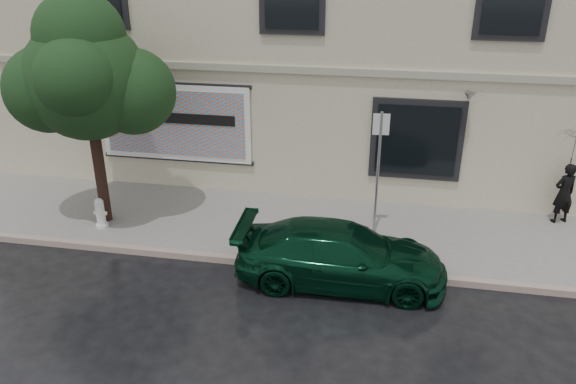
% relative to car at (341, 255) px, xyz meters
% --- Properties ---
extents(ground, '(90.00, 90.00, 0.00)m').
position_rel_car_xyz_m(ground, '(-1.70, -1.20, -0.63)').
color(ground, black).
rests_on(ground, ground).
extents(sidewalk, '(20.00, 3.50, 0.15)m').
position_rel_car_xyz_m(sidewalk, '(-1.70, 2.05, -0.55)').
color(sidewalk, gray).
rests_on(sidewalk, ground).
extents(curb, '(20.00, 0.18, 0.16)m').
position_rel_car_xyz_m(curb, '(-1.70, 0.30, -0.55)').
color(curb, gray).
rests_on(curb, ground).
extents(building, '(20.00, 8.12, 7.00)m').
position_rel_car_xyz_m(building, '(-1.69, 7.80, 2.87)').
color(building, beige).
rests_on(building, ground).
extents(billboard, '(4.30, 0.16, 2.20)m').
position_rel_car_xyz_m(billboard, '(-4.90, 3.72, 1.42)').
color(billboard, white).
rests_on(billboard, ground).
extents(car, '(4.36, 2.00, 1.26)m').
position_rel_car_xyz_m(car, '(0.00, 0.00, 0.00)').
color(car, black).
rests_on(car, ground).
extents(pedestrian, '(0.66, 0.56, 1.55)m').
position_rel_car_xyz_m(pedestrian, '(5.11, 3.40, 0.29)').
color(pedestrian, black).
rests_on(pedestrian, sidewalk).
extents(umbrella, '(1.10, 1.10, 0.71)m').
position_rel_car_xyz_m(umbrella, '(5.11, 3.40, 1.42)').
color(umbrella, black).
rests_on(umbrella, pedestrian).
extents(street_tree, '(2.76, 2.76, 4.92)m').
position_rel_car_xyz_m(street_tree, '(-6.00, 1.49, 3.04)').
color(street_tree, black).
rests_on(street_tree, sidewalk).
extents(fire_hydrant, '(0.31, 0.29, 0.76)m').
position_rel_car_xyz_m(fire_hydrant, '(-5.93, 1.11, -0.11)').
color(fire_hydrant, silver).
rests_on(fire_hydrant, sidewalk).
extents(sign_pole, '(0.37, 0.06, 2.99)m').
position_rel_car_xyz_m(sign_pole, '(0.62, 2.00, 1.28)').
color(sign_pole, '#93969C').
rests_on(sign_pole, sidewalk).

